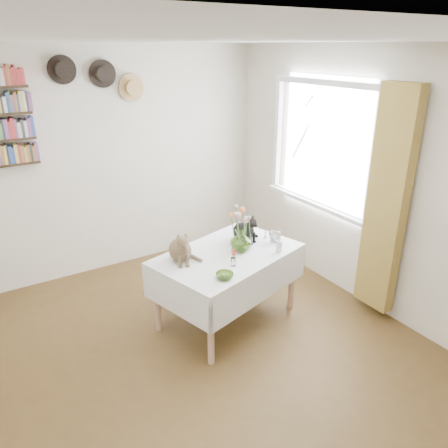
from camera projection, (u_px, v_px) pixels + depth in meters
room at (196, 234)px, 3.05m from camera, size 4.08×4.58×2.58m
window at (322, 156)px, 4.59m from camera, size 0.12×1.52×1.32m
curtain at (387, 204)px, 3.93m from camera, size 0.12×0.38×2.10m
dining_table at (227, 270)px, 4.08m from camera, size 1.49×1.16×0.70m
tabby_cat at (180, 245)px, 3.81m from camera, size 0.27×0.31×0.31m
black_cat at (243, 227)px, 4.21m from camera, size 0.27×0.30×0.29m
flower_vase at (241, 240)px, 4.02m from camera, size 0.22×0.22×0.21m
green_bowl at (225, 276)px, 3.57m from camera, size 0.15×0.15×0.05m
drinking_glass at (274, 237)px, 4.21m from camera, size 0.13×0.13×0.10m
candlestick at (279, 245)px, 4.00m from camera, size 0.06×0.06×0.20m
berry_jar at (233, 257)px, 3.75m from camera, size 0.05×0.05×0.18m
porcelain_figurine at (266, 235)px, 4.30m from camera, size 0.04×0.04×0.08m
flower_bouquet at (241, 216)px, 3.94m from camera, size 0.17×0.13×0.39m
wall_hats at (100, 77)px, 4.47m from camera, size 0.98×0.09×0.48m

